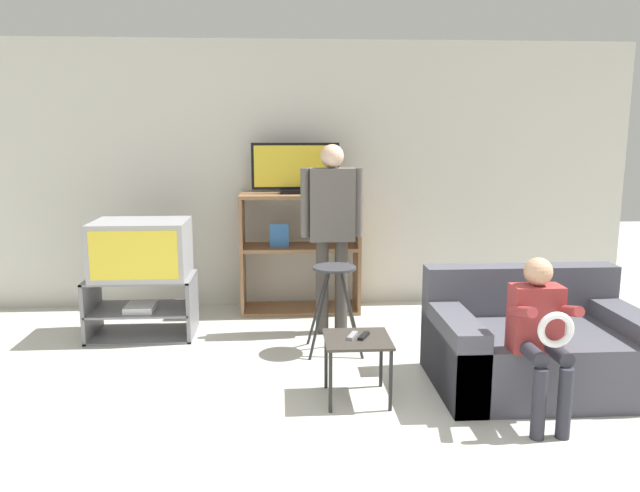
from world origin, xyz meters
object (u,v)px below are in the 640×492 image
snack_table (357,346)px  remote_control_white (353,336)px  person_seated_child (540,328)px  media_shelf (300,252)px  folding_stool (335,284)px  tv_stand (142,307)px  television_main (141,249)px  remote_control_black (364,336)px  couch (536,347)px  television_flat (295,170)px  person_standing_adult (332,220)px

snack_table → remote_control_white: (-0.03, 0.02, 0.07)m
person_seated_child → media_shelf: bearing=118.8°
folding_stool → person_seated_child: person_seated_child is taller
tv_stand → snack_table: 2.20m
tv_stand → television_main: television_main is taller
remote_control_black → remote_control_white: 0.07m
couch → media_shelf: bearing=129.3°
remote_control_white → couch: size_ratio=0.10×
television_main → remote_control_white: 2.18m
television_main → couch: 3.23m
television_flat → person_seated_child: size_ratio=0.83×
snack_table → person_standing_adult: 1.52m
television_flat → remote_control_white: size_ratio=5.76×
person_standing_adult → remote_control_white: bearing=-89.0°
remote_control_white → person_seated_child: (1.07, -0.40, 0.16)m
television_main → person_seated_child: bearing=-33.6°
remote_control_white → person_seated_child: size_ratio=0.14×
television_flat → remote_control_black: bearing=-79.5°
person_standing_adult → television_main: bearing=178.8°
folding_stool → couch: bearing=-29.2°
television_flat → media_shelf: bearing=-31.6°
tv_stand → folding_stool: size_ratio=1.26×
person_seated_child → remote_control_white: bearing=159.6°
media_shelf → person_seated_child: size_ratio=1.15×
couch → person_seated_child: (-0.22, -0.54, 0.32)m
couch → person_seated_child: bearing=-111.7°
snack_table → remote_control_black: size_ratio=2.97×
person_standing_adult → television_flat: bearing=112.1°
snack_table → couch: (1.26, 0.16, -0.10)m
couch → television_main: bearing=156.8°
television_flat → snack_table: bearing=-80.7°
television_main → person_standing_adult: 1.63m
remote_control_white → folding_stool: bearing=114.4°
snack_table → media_shelf: bearing=98.4°
person_seated_child → person_standing_adult: bearing=121.9°
snack_table → person_seated_child: bearing=-20.0°
media_shelf → snack_table: media_shelf is taller
media_shelf → remote_control_white: size_ratio=7.99×
tv_stand → person_seated_child: 3.28m
media_shelf → person_standing_adult: size_ratio=0.71×
remote_control_black → remote_control_white: same height
television_main → person_standing_adult: person_standing_adult is taller
folding_stool → remote_control_black: 0.91m
media_shelf → person_seated_child: (1.35, -2.46, 0.00)m
folding_stool → television_main: bearing=162.2°
television_flat → television_main: bearing=-152.9°
person_standing_adult → tv_stand: bearing=179.3°
folding_stool → remote_control_black: size_ratio=4.86×
television_flat → couch: (1.61, -1.94, -1.11)m
snack_table → remote_control_white: bearing=147.0°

